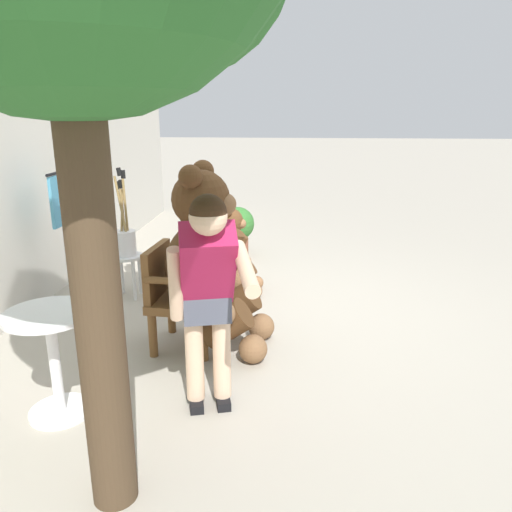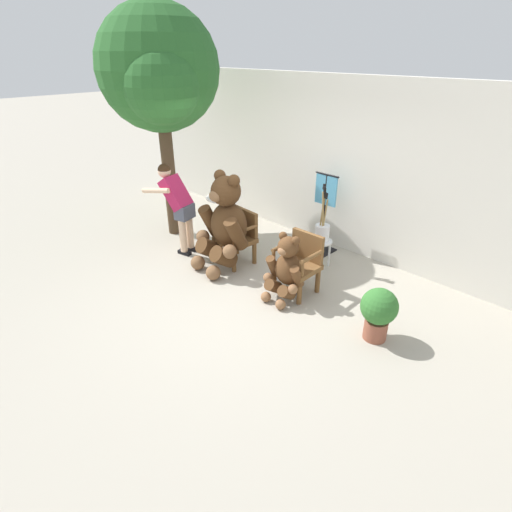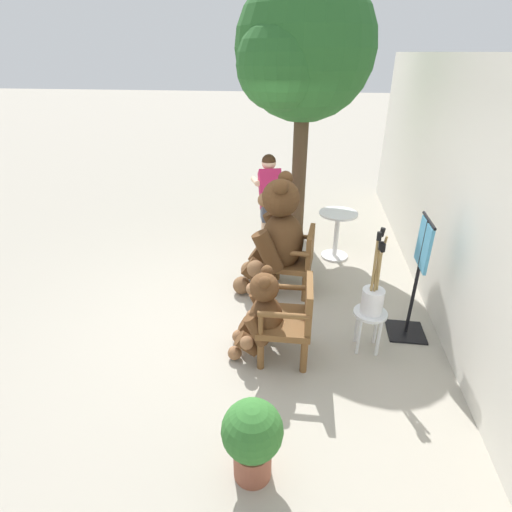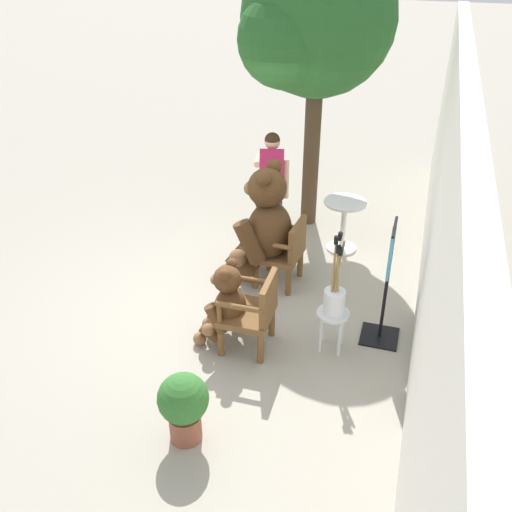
{
  "view_description": "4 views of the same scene",
  "coord_description": "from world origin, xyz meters",
  "px_view_note": "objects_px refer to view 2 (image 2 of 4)",
  "views": [
    {
      "loc": [
        -4.42,
        -0.26,
        1.93
      ],
      "look_at": [
        0.06,
        0.11,
        0.59
      ],
      "focal_mm": 35.0,
      "sensor_mm": 36.0,
      "label": 1
    },
    {
      "loc": [
        3.69,
        -3.24,
        3.14
      ],
      "look_at": [
        0.4,
        0.07,
        0.7
      ],
      "focal_mm": 28.0,
      "sensor_mm": 36.0,
      "label": 2
    },
    {
      "loc": [
        3.88,
        0.79,
        2.8
      ],
      "look_at": [
        -0.32,
        0.23,
        0.63
      ],
      "focal_mm": 28.0,
      "sensor_mm": 36.0,
      "label": 3
    },
    {
      "loc": [
        5.15,
        2.1,
        3.92
      ],
      "look_at": [
        0.24,
        0.62,
        0.86
      ],
      "focal_mm": 40.0,
      "sensor_mm": 36.0,
      "label": 4
    }
  ],
  "objects_px": {
    "wooden_chair_right": "(299,262)",
    "white_stool": "(321,246)",
    "round_side_table": "(222,211)",
    "potted_plant": "(379,311)",
    "patio_tree": "(159,73)",
    "person_visitor": "(177,202)",
    "brush_bucket": "(322,229)",
    "wooden_chair_left": "(238,235)",
    "teddy_bear_large": "(225,223)",
    "teddy_bear_small": "(286,268)",
    "clothing_display_stand": "(324,212)"
  },
  "relations": [
    {
      "from": "brush_bucket",
      "to": "potted_plant",
      "type": "distance_m",
      "value": 1.86
    },
    {
      "from": "teddy_bear_large",
      "to": "person_visitor",
      "type": "distance_m",
      "value": 1.0
    },
    {
      "from": "teddy_bear_small",
      "to": "potted_plant",
      "type": "distance_m",
      "value": 1.36
    },
    {
      "from": "wooden_chair_left",
      "to": "patio_tree",
      "type": "distance_m",
      "value": 2.85
    },
    {
      "from": "person_visitor",
      "to": "round_side_table",
      "type": "xyz_separation_m",
      "value": [
        -0.05,
        0.99,
        -0.45
      ]
    },
    {
      "from": "teddy_bear_large",
      "to": "patio_tree",
      "type": "bearing_deg",
      "value": 174.63
    },
    {
      "from": "clothing_display_stand",
      "to": "round_side_table",
      "type": "bearing_deg",
      "value": -158.15
    },
    {
      "from": "person_visitor",
      "to": "potted_plant",
      "type": "bearing_deg",
      "value": 3.87
    },
    {
      "from": "person_visitor",
      "to": "clothing_display_stand",
      "type": "height_order",
      "value": "person_visitor"
    },
    {
      "from": "wooden_chair_right",
      "to": "teddy_bear_small",
      "type": "xyz_separation_m",
      "value": [
        0.0,
        -0.29,
        0.01
      ]
    },
    {
      "from": "white_stool",
      "to": "patio_tree",
      "type": "bearing_deg",
      "value": -161.46
    },
    {
      "from": "wooden_chair_right",
      "to": "clothing_display_stand",
      "type": "xyz_separation_m",
      "value": [
        -0.53,
        1.27,
        0.26
      ]
    },
    {
      "from": "wooden_chair_left",
      "to": "patio_tree",
      "type": "bearing_deg",
      "value": -176.15
    },
    {
      "from": "round_side_table",
      "to": "teddy_bear_large",
      "type": "bearing_deg",
      "value": -38.63
    },
    {
      "from": "teddy_bear_small",
      "to": "round_side_table",
      "type": "distance_m",
      "value": 2.47
    },
    {
      "from": "white_stool",
      "to": "clothing_display_stand",
      "type": "xyz_separation_m",
      "value": [
        -0.32,
        0.48,
        0.36
      ]
    },
    {
      "from": "wooden_chair_right",
      "to": "potted_plant",
      "type": "distance_m",
      "value": 1.37
    },
    {
      "from": "patio_tree",
      "to": "white_stool",
      "type": "bearing_deg",
      "value": 18.54
    },
    {
      "from": "wooden_chair_right",
      "to": "white_stool",
      "type": "distance_m",
      "value": 0.83
    },
    {
      "from": "teddy_bear_small",
      "to": "round_side_table",
      "type": "bearing_deg",
      "value": 159.77
    },
    {
      "from": "white_stool",
      "to": "round_side_table",
      "type": "xyz_separation_m",
      "value": [
        -2.11,
        -0.24,
        0.09
      ]
    },
    {
      "from": "teddy_bear_large",
      "to": "person_visitor",
      "type": "bearing_deg",
      "value": -170.13
    },
    {
      "from": "teddy_bear_small",
      "to": "brush_bucket",
      "type": "height_order",
      "value": "brush_bucket"
    },
    {
      "from": "teddy_bear_large",
      "to": "round_side_table",
      "type": "distance_m",
      "value": 1.35
    },
    {
      "from": "potted_plant",
      "to": "white_stool",
      "type": "bearing_deg",
      "value": 147.71
    },
    {
      "from": "potted_plant",
      "to": "person_visitor",
      "type": "bearing_deg",
      "value": -176.13
    },
    {
      "from": "patio_tree",
      "to": "clothing_display_stand",
      "type": "bearing_deg",
      "value": 30.16
    },
    {
      "from": "round_side_table",
      "to": "potted_plant",
      "type": "height_order",
      "value": "round_side_table"
    },
    {
      "from": "wooden_chair_left",
      "to": "clothing_display_stand",
      "type": "bearing_deg",
      "value": 59.82
    },
    {
      "from": "person_visitor",
      "to": "patio_tree",
      "type": "relative_size",
      "value": 0.39
    },
    {
      "from": "wooden_chair_right",
      "to": "teddy_bear_large",
      "type": "distance_m",
      "value": 1.34
    },
    {
      "from": "wooden_chair_left",
      "to": "wooden_chair_right",
      "type": "height_order",
      "value": "same"
    },
    {
      "from": "teddy_bear_small",
      "to": "clothing_display_stand",
      "type": "distance_m",
      "value": 1.67
    },
    {
      "from": "white_stool",
      "to": "wooden_chair_right",
      "type": "bearing_deg",
      "value": -75.43
    },
    {
      "from": "wooden_chair_left",
      "to": "patio_tree",
      "type": "height_order",
      "value": "patio_tree"
    },
    {
      "from": "wooden_chair_right",
      "to": "teddy_bear_large",
      "type": "height_order",
      "value": "teddy_bear_large"
    },
    {
      "from": "teddy_bear_large",
      "to": "round_side_table",
      "type": "height_order",
      "value": "teddy_bear_large"
    },
    {
      "from": "teddy_bear_large",
      "to": "potted_plant",
      "type": "relative_size",
      "value": 2.26
    },
    {
      "from": "person_visitor",
      "to": "wooden_chair_left",
      "type": "bearing_deg",
      "value": 23.71
    },
    {
      "from": "wooden_chair_left",
      "to": "round_side_table",
      "type": "height_order",
      "value": "wooden_chair_left"
    },
    {
      "from": "brush_bucket",
      "to": "clothing_display_stand",
      "type": "height_order",
      "value": "brush_bucket"
    },
    {
      "from": "brush_bucket",
      "to": "potted_plant",
      "type": "relative_size",
      "value": 1.34
    },
    {
      "from": "patio_tree",
      "to": "teddy_bear_small",
      "type": "bearing_deg",
      "value": -3.59
    },
    {
      "from": "round_side_table",
      "to": "clothing_display_stand",
      "type": "xyz_separation_m",
      "value": [
        1.78,
        0.72,
        0.27
      ]
    },
    {
      "from": "teddy_bear_small",
      "to": "potted_plant",
      "type": "height_order",
      "value": "teddy_bear_small"
    },
    {
      "from": "round_side_table",
      "to": "brush_bucket",
      "type": "bearing_deg",
      "value": 6.43
    },
    {
      "from": "wooden_chair_right",
      "to": "potted_plant",
      "type": "bearing_deg",
      "value": -7.96
    },
    {
      "from": "brush_bucket",
      "to": "round_side_table",
      "type": "xyz_separation_m",
      "value": [
        -2.11,
        -0.24,
        -0.2
      ]
    },
    {
      "from": "patio_tree",
      "to": "person_visitor",
      "type": "bearing_deg",
      "value": -26.24
    },
    {
      "from": "patio_tree",
      "to": "potted_plant",
      "type": "bearing_deg",
      "value": -1.06
    }
  ]
}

